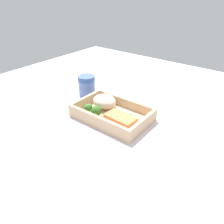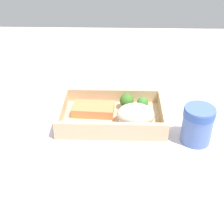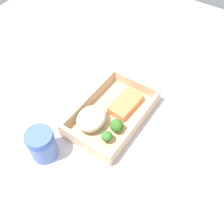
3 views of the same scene
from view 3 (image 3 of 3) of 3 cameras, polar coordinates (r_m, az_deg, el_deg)
name	(u,v)px [view 3 (image 3 of 3)]	position (r cm, az deg, el deg)	size (l,w,h in cm)	color
ground_plane	(112,119)	(82.69, 0.00, -1.58)	(160.00, 160.00, 2.00)	silver
takeout_tray	(112,116)	(81.41, 0.00, -0.91)	(28.62, 18.33, 1.20)	#CFAF87
tray_rim	(112,111)	(79.44, 0.00, 0.18)	(28.62, 18.33, 3.79)	#CFAF87
salmon_fillet	(126,104)	(82.22, 2.99, 1.75)	(11.36, 6.28, 2.47)	#E8844F
mashed_potatoes	(92,119)	(76.92, -4.48, -1.46)	(9.94, 8.33, 5.45)	beige
broccoli_floret_1	(117,126)	(75.52, 1.04, -3.02)	(3.99, 3.99, 4.54)	#779A58
broccoli_floret_2	(107,137)	(73.82, -1.12, -5.37)	(3.23, 3.23, 3.87)	#7DAE60
fork	(91,115)	(80.90, -4.50, -0.67)	(15.83, 2.27, 0.44)	white
paper_cup	(42,143)	(72.72, -15.08, -6.63)	(7.63, 7.63, 9.64)	#506EB2
receipt_slip	(172,164)	(75.11, 12.92, -10.89)	(9.30, 14.44, 0.24)	white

